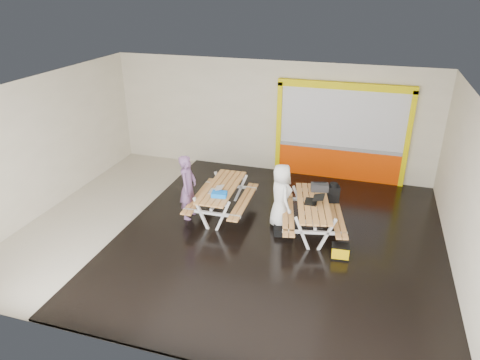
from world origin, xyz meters
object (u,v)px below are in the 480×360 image
(laptop_right, at_px, (314,200))
(backpack, at_px, (333,193))
(laptop_left, at_px, (216,190))
(blue_pouch, at_px, (219,194))
(person_right, at_px, (281,196))
(dark_case, at_px, (283,231))
(picnic_table_right, at_px, (313,209))
(fluke_bag, at_px, (340,252))
(picnic_table_left, at_px, (222,193))
(person_left, at_px, (188,187))
(toolbox, at_px, (320,187))

(laptop_right, bearing_deg, backpack, 64.49)
(laptop_left, height_order, blue_pouch, laptop_left)
(person_right, bearing_deg, dark_case, 173.49)
(blue_pouch, height_order, backpack, backpack)
(picnic_table_right, xyz_separation_m, person_right, (-0.78, 0.02, 0.24))
(backpack, bearing_deg, laptop_right, -115.51)
(fluke_bag, bearing_deg, person_right, 147.97)
(blue_pouch, bearing_deg, backpack, 23.65)
(picnic_table_right, height_order, person_right, person_right)
(laptop_left, bearing_deg, fluke_bag, -14.13)
(picnic_table_right, distance_m, person_right, 0.82)
(blue_pouch, xyz_separation_m, backpack, (2.61, 1.14, -0.14))
(picnic_table_left, bearing_deg, laptop_left, -97.47)
(picnic_table_left, height_order, dark_case, picnic_table_left)
(person_right, relative_size, laptop_left, 4.38)
(laptop_right, height_order, fluke_bag, laptop_right)
(laptop_left, bearing_deg, dark_case, -5.43)
(picnic_table_right, relative_size, laptop_right, 5.28)
(laptop_left, bearing_deg, person_right, 6.30)
(person_left, relative_size, laptop_right, 3.79)
(person_right, height_order, backpack, person_right)
(blue_pouch, bearing_deg, fluke_bag, -11.16)
(laptop_left, xyz_separation_m, fluke_bag, (3.17, -0.80, -0.68))
(picnic_table_left, bearing_deg, fluke_bag, -19.84)
(person_left, bearing_deg, dark_case, -96.05)
(picnic_table_right, height_order, toolbox, toolbox)
(picnic_table_left, xyz_separation_m, picnic_table_right, (2.35, -0.17, -0.00))
(picnic_table_right, distance_m, laptop_left, 2.41)
(blue_pouch, relative_size, toolbox, 0.78)
(fluke_bag, bearing_deg, laptop_left, 165.87)
(person_right, bearing_deg, blue_pouch, 73.28)
(person_right, distance_m, fluke_bag, 1.96)
(picnic_table_left, bearing_deg, picnic_table_right, -4.10)
(person_left, distance_m, person_right, 2.34)
(blue_pouch, distance_m, backpack, 2.85)
(person_right, distance_m, blue_pouch, 1.49)
(person_left, distance_m, laptop_right, 3.13)
(picnic_table_left, relative_size, picnic_table_right, 0.91)
(backpack, xyz_separation_m, fluke_bag, (0.39, -1.74, -0.55))
(person_left, distance_m, toolbox, 3.29)
(laptop_right, bearing_deg, blue_pouch, -170.92)
(person_left, height_order, toolbox, person_left)
(laptop_left, relative_size, backpack, 0.69)
(laptop_left, bearing_deg, toolbox, 18.42)
(picnic_table_right, relative_size, laptop_left, 6.34)
(person_right, bearing_deg, backpack, -88.60)
(person_right, height_order, fluke_bag, person_right)
(picnic_table_right, bearing_deg, person_left, -176.32)
(person_left, bearing_deg, fluke_bag, -104.12)
(toolbox, bearing_deg, laptop_right, -94.12)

